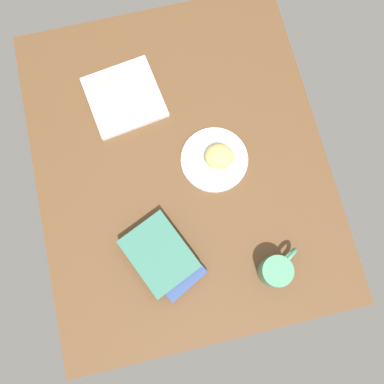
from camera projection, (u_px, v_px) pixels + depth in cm
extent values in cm
cube|color=brown|center=(180.00, 162.00, 127.54)|extent=(110.00, 90.00, 4.00)
cylinder|color=white|center=(214.00, 160.00, 124.92)|extent=(20.86, 20.86, 1.40)
ellipsoid|color=tan|center=(219.00, 157.00, 121.83)|extent=(9.12, 9.49, 4.94)
cube|color=white|center=(124.00, 97.00, 129.37)|extent=(25.56, 25.56, 1.60)
cylinder|color=silver|center=(139.00, 94.00, 127.43)|extent=(5.50, 5.50, 2.46)
cylinder|color=#C35331|center=(139.00, 93.00, 126.52)|extent=(4.51, 4.51, 0.40)
cylinder|color=beige|center=(109.00, 92.00, 125.64)|extent=(7.90, 14.32, 5.98)
cube|color=#33477F|center=(167.00, 260.00, 117.46)|extent=(24.64, 21.42, 3.02)
cube|color=#387260|center=(159.00, 254.00, 115.29)|extent=(24.78, 22.35, 2.09)
cylinder|color=#4C8C6B|center=(275.00, 271.00, 113.75)|extent=(8.75, 8.75, 9.10)
cylinder|color=#9D613B|center=(278.00, 271.00, 109.89)|extent=(7.17, 7.17, 0.40)
torus|color=#4C8C6B|center=(289.00, 256.00, 114.66)|extent=(4.57, 6.28, 6.66)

